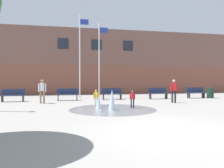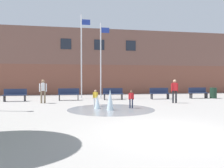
% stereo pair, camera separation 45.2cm
% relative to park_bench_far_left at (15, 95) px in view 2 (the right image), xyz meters
% --- Properties ---
extents(ground_plane, '(100.00, 100.00, 0.00)m').
position_rel_park_bench_far_left_xyz_m(ground_plane, '(6.95, -10.64, -0.48)').
color(ground_plane, gray).
extents(library_building, '(36.00, 6.05, 7.07)m').
position_rel_park_bench_far_left_xyz_m(library_building, '(6.95, 9.50, 3.05)').
color(library_building, brown).
rests_on(library_building, ground).
extents(splash_fountain, '(4.67, 4.67, 1.08)m').
position_rel_park_bench_far_left_xyz_m(splash_fountain, '(6.03, -5.42, -0.20)').
color(splash_fountain, gray).
rests_on(splash_fountain, ground).
extents(park_bench_far_left, '(1.60, 0.44, 0.91)m').
position_rel_park_bench_far_left_xyz_m(park_bench_far_left, '(0.00, 0.00, 0.00)').
color(park_bench_far_left, '#28282D').
rests_on(park_bench_far_left, ground).
extents(park_bench_left_of_flagpoles, '(1.60, 0.44, 0.91)m').
position_rel_park_bench_far_left_xyz_m(park_bench_left_of_flagpoles, '(3.85, 0.16, 0.00)').
color(park_bench_left_of_flagpoles, '#28282D').
rests_on(park_bench_left_of_flagpoles, ground).
extents(park_bench_under_left_flagpole, '(1.60, 0.44, 0.91)m').
position_rel_park_bench_far_left_xyz_m(park_bench_under_left_flagpole, '(7.30, 0.09, 0.00)').
color(park_bench_under_left_flagpole, '#28282D').
rests_on(park_bench_under_left_flagpole, ground).
extents(park_bench_center, '(1.60, 0.44, 0.91)m').
position_rel_park_bench_far_left_xyz_m(park_bench_center, '(11.15, -0.04, 0.00)').
color(park_bench_center, '#28282D').
rests_on(park_bench_center, ground).
extents(park_bench_far_right, '(1.60, 0.44, 0.91)m').
position_rel_park_bench_far_left_xyz_m(park_bench_far_right, '(14.61, 0.00, 0.00)').
color(park_bench_far_right, '#28282D').
rests_on(park_bench_far_right, ground).
extents(adult_in_red, '(0.50, 0.37, 1.59)m').
position_rel_park_bench_far_left_xyz_m(adult_in_red, '(2.19, -1.64, 0.45)').
color(adult_in_red, '#89755B').
rests_on(adult_in_red, ground).
extents(teen_by_trashcan, '(0.50, 0.34, 1.59)m').
position_rel_park_bench_far_left_xyz_m(teen_by_trashcan, '(10.99, -3.05, 0.45)').
color(teen_by_trashcan, '#28282D').
rests_on(teen_by_trashcan, ground).
extents(child_running, '(0.31, 0.23, 0.99)m').
position_rel_park_bench_far_left_xyz_m(child_running, '(5.50, -3.99, 0.10)').
color(child_running, silver).
rests_on(child_running, ground).
extents(child_in_fountain, '(0.31, 0.22, 0.99)m').
position_rel_park_bench_far_left_xyz_m(child_in_fountain, '(7.38, -5.15, 0.10)').
color(child_in_fountain, '#1E233D').
rests_on(child_in_fountain, ground).
extents(flagpole_left, '(0.80, 0.10, 7.09)m').
position_rel_park_bench_far_left_xyz_m(flagpole_left, '(4.92, 1.83, 3.30)').
color(flagpole_left, silver).
rests_on(flagpole_left, ground).
extents(flagpole_right, '(0.80, 0.10, 6.47)m').
position_rel_park_bench_far_left_xyz_m(flagpole_right, '(6.57, 1.83, 2.99)').
color(flagpole_right, silver).
rests_on(flagpole_right, ground).
extents(trash_can, '(0.56, 0.56, 0.90)m').
position_rel_park_bench_far_left_xyz_m(trash_can, '(15.89, -0.20, -0.03)').
color(trash_can, '#193323').
rests_on(trash_can, ground).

